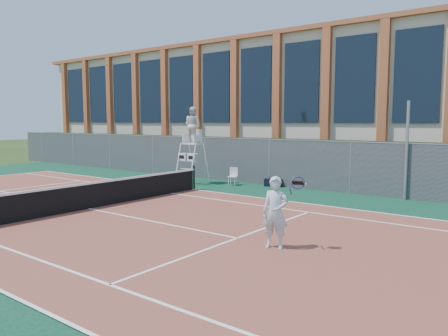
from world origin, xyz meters
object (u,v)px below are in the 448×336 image
Objects in this scene: umpire_chair at (193,127)px; plastic_chair at (233,175)px; steel_pole at (407,151)px; tennis_player at (276,212)px.

umpire_chair reaches higher than plastic_chair.
umpire_chair is at bearing -158.39° from plastic_chair.
umpire_chair is at bearing -170.26° from steel_pole.
steel_pole is 7.87m from plastic_chair.
plastic_chair is 0.49× the size of tennis_player.
steel_pole is 4.51× the size of plastic_chair.
umpire_chair is (-9.60, -1.65, 0.86)m from steel_pole.
steel_pole is at bearing 6.62° from plastic_chair.
steel_pole reaches higher than tennis_player.
umpire_chair is 11.66m from tennis_player.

